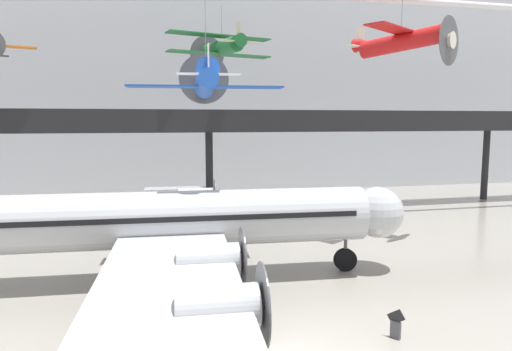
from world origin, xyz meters
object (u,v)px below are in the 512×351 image
Objects in this scene: airliner_silver_main at (155,221)px; suspended_plane_red_highwing at (401,42)px; suspended_plane_green_biplane at (222,47)px; info_sign_pedestal at (396,327)px; suspended_plane_blue_trainer at (206,80)px.

airliner_silver_main is 22.19m from suspended_plane_red_highwing.
info_sign_pedestal is at bearing 172.32° from suspended_plane_green_biplane.
airliner_silver_main is 3.68× the size of suspended_plane_red_highwing.
suspended_plane_red_highwing is at bearing -69.28° from suspended_plane_blue_trainer.
airliner_silver_main is 3.33× the size of suspended_plane_green_biplane.
suspended_plane_blue_trainer is 7.39× the size of info_sign_pedestal.
airliner_silver_main is at bearing 134.20° from suspended_plane_blue_trainer.
suspended_plane_green_biplane reaches higher than airliner_silver_main.
suspended_plane_blue_trainer is at bearing 153.16° from suspended_plane_green_biplane.
suspended_plane_red_highwing is 22.68m from info_sign_pedestal.
suspended_plane_red_highwing is 15.24m from suspended_plane_green_biplane.
suspended_plane_blue_trainer reaches higher than info_sign_pedestal.
suspended_plane_green_biplane is at bearing -7.93° from suspended_plane_blue_trainer.
airliner_silver_main is at bearing 101.98° from info_sign_pedestal.
airliner_silver_main is at bearing 145.11° from suspended_plane_green_biplane.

